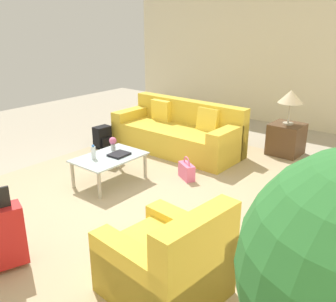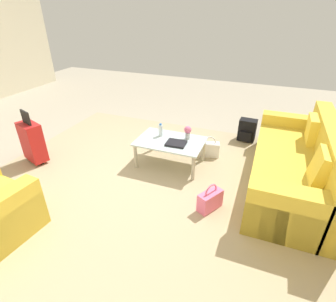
{
  "view_description": "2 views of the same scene",
  "coord_description": "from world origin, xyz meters",
  "px_view_note": "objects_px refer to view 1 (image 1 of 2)",
  "views": [
    {
      "loc": [
        2.97,
        3.34,
        2.31
      ],
      "look_at": [
        -0.63,
        0.41,
        0.64
      ],
      "focal_mm": 40.0,
      "sensor_mm": 36.0,
      "label": 1
    },
    {
      "loc": [
        -1.64,
        2.77,
        2.18
      ],
      "look_at": [
        -0.61,
        0.14,
        0.6
      ],
      "focal_mm": 28.0,
      "sensor_mm": 36.0,
      "label": 2
    }
  ],
  "objects_px": {
    "side_table": "(286,139)",
    "backpack_black": "(103,137)",
    "water_bottle": "(93,152)",
    "couch": "(180,134)",
    "handbag_pink": "(187,171)",
    "suitcase_red": "(2,236)",
    "coffee_table_book": "(119,154)",
    "handbag_white": "(113,158)",
    "flower_vase": "(113,142)",
    "coffee_table": "(109,160)",
    "table_lamp": "(291,97)",
    "armchair": "(169,267)"
  },
  "relations": [
    {
      "from": "side_table",
      "to": "backpack_black",
      "type": "bearing_deg",
      "value": -57.16
    },
    {
      "from": "water_bottle",
      "to": "couch",
      "type": "bearing_deg",
      "value": 180.0
    },
    {
      "from": "couch",
      "to": "handbag_pink",
      "type": "xyz_separation_m",
      "value": [
        0.98,
        0.89,
        -0.17
      ]
    },
    {
      "from": "side_table",
      "to": "suitcase_red",
      "type": "height_order",
      "value": "suitcase_red"
    },
    {
      "from": "suitcase_red",
      "to": "side_table",
      "type": "bearing_deg",
      "value": 170.54
    },
    {
      "from": "suitcase_red",
      "to": "backpack_black",
      "type": "relative_size",
      "value": 2.12
    },
    {
      "from": "coffee_table_book",
      "to": "handbag_white",
      "type": "xyz_separation_m",
      "value": [
        -0.38,
        -0.55,
        -0.3
      ]
    },
    {
      "from": "backpack_black",
      "to": "handbag_pink",
      "type": "bearing_deg",
      "value": 84.94
    },
    {
      "from": "flower_vase",
      "to": "couch",
      "type": "bearing_deg",
      "value": 178.19
    },
    {
      "from": "flower_vase",
      "to": "backpack_black",
      "type": "distance_m",
      "value": 1.42
    },
    {
      "from": "flower_vase",
      "to": "handbag_white",
      "type": "xyz_separation_m",
      "value": [
        -0.28,
        -0.32,
        -0.41
      ]
    },
    {
      "from": "water_bottle",
      "to": "handbag_white",
      "type": "distance_m",
      "value": 0.88
    },
    {
      "from": "couch",
      "to": "coffee_table_book",
      "type": "relative_size",
      "value": 8.35
    },
    {
      "from": "side_table",
      "to": "handbag_white",
      "type": "distance_m",
      "value": 3.03
    },
    {
      "from": "backpack_black",
      "to": "coffee_table",
      "type": "bearing_deg",
      "value": 52.23
    },
    {
      "from": "couch",
      "to": "water_bottle",
      "type": "xyz_separation_m",
      "value": [
        2.0,
        -0.0,
        0.2
      ]
    },
    {
      "from": "water_bottle",
      "to": "coffee_table_book",
      "type": "height_order",
      "value": "water_bottle"
    },
    {
      "from": "couch",
      "to": "backpack_black",
      "type": "relative_size",
      "value": 5.9
    },
    {
      "from": "couch",
      "to": "coffee_table_book",
      "type": "xyz_separation_m",
      "value": [
        1.68,
        0.18,
        0.13
      ]
    },
    {
      "from": "suitcase_red",
      "to": "backpack_black",
      "type": "xyz_separation_m",
      "value": [
        -3.0,
        -1.99,
        -0.16
      ]
    },
    {
      "from": "handbag_pink",
      "to": "water_bottle",
      "type": "bearing_deg",
      "value": -41.21
    },
    {
      "from": "coffee_table_book",
      "to": "table_lamp",
      "type": "distance_m",
      "value": 3.09
    },
    {
      "from": "handbag_pink",
      "to": "backpack_black",
      "type": "height_order",
      "value": "backpack_black"
    },
    {
      "from": "water_bottle",
      "to": "handbag_pink",
      "type": "relative_size",
      "value": 0.57
    },
    {
      "from": "side_table",
      "to": "flower_vase",
      "type": "bearing_deg",
      "value": -32.6
    },
    {
      "from": "couch",
      "to": "handbag_pink",
      "type": "relative_size",
      "value": 6.59
    },
    {
      "from": "flower_vase",
      "to": "backpack_black",
      "type": "height_order",
      "value": "flower_vase"
    },
    {
      "from": "flower_vase",
      "to": "side_table",
      "type": "relative_size",
      "value": 0.37
    },
    {
      "from": "table_lamp",
      "to": "suitcase_red",
      "type": "height_order",
      "value": "table_lamp"
    },
    {
      "from": "table_lamp",
      "to": "suitcase_red",
      "type": "distance_m",
      "value": 4.91
    },
    {
      "from": "water_bottle",
      "to": "backpack_black",
      "type": "distance_m",
      "value": 1.72
    },
    {
      "from": "armchair",
      "to": "side_table",
      "type": "height_order",
      "value": "armchair"
    },
    {
      "from": "handbag_pink",
      "to": "backpack_black",
      "type": "bearing_deg",
      "value": -95.06
    },
    {
      "from": "flower_vase",
      "to": "table_lamp",
      "type": "bearing_deg",
      "value": 147.4
    },
    {
      "from": "coffee_table",
      "to": "table_lamp",
      "type": "distance_m",
      "value": 3.24
    },
    {
      "from": "coffee_table",
      "to": "suitcase_red",
      "type": "relative_size",
      "value": 1.18
    },
    {
      "from": "coffee_table",
      "to": "backpack_black",
      "type": "distance_m",
      "value": 1.64
    },
    {
      "from": "coffee_table",
      "to": "handbag_white",
      "type": "relative_size",
      "value": 2.8
    },
    {
      "from": "coffee_table",
      "to": "table_lamp",
      "type": "xyz_separation_m",
      "value": [
        -2.8,
        1.5,
        0.66
      ]
    },
    {
      "from": "side_table",
      "to": "handbag_pink",
      "type": "relative_size",
      "value": 1.54
    },
    {
      "from": "couch",
      "to": "coffee_table",
      "type": "relative_size",
      "value": 2.36
    },
    {
      "from": "couch",
      "to": "coffee_table",
      "type": "bearing_deg",
      "value": 3.18
    },
    {
      "from": "armchair",
      "to": "side_table",
      "type": "distance_m",
      "value": 4.16
    },
    {
      "from": "backpack_black",
      "to": "handbag_white",
      "type": "bearing_deg",
      "value": 58.75
    },
    {
      "from": "handbag_pink",
      "to": "backpack_black",
      "type": "distance_m",
      "value": 2.09
    },
    {
      "from": "armchair",
      "to": "flower_vase",
      "type": "bearing_deg",
      "value": -123.31
    },
    {
      "from": "backpack_black",
      "to": "table_lamp",
      "type": "bearing_deg",
      "value": 122.84
    },
    {
      "from": "couch",
      "to": "flower_vase",
      "type": "xyz_separation_m",
      "value": [
        1.58,
        -0.05,
        0.23
      ]
    },
    {
      "from": "coffee_table_book",
      "to": "table_lamp",
      "type": "height_order",
      "value": "table_lamp"
    },
    {
      "from": "couch",
      "to": "backpack_black",
      "type": "bearing_deg",
      "value": -56.12
    }
  ]
}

